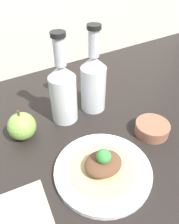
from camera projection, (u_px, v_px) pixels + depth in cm
name	position (u px, v px, depth cm)	size (l,w,h in cm)	color
ground_plane	(113.00, 152.00, 61.39)	(180.00, 110.00, 4.00)	black
plate	(103.00, 170.00, 53.38)	(23.85, 23.85, 1.63)	white
plated_food	(103.00, 164.00, 51.95)	(16.55, 16.55, 6.36)	#D6BC7F
cider_bottle_left	(63.00, 91.00, 63.41)	(7.98, 7.98, 27.38)	silver
cider_bottle_right	(93.00, 81.00, 67.73)	(7.98, 7.98, 27.38)	silver
apple	(22.00, 126.00, 60.95)	(7.96, 7.96, 9.48)	#84B74C
napkin	(17.00, 220.00, 44.34)	(15.09, 16.17, 0.80)	beige
dipping_bowl	(152.00, 128.00, 63.61)	(9.84, 9.84, 3.39)	#996047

